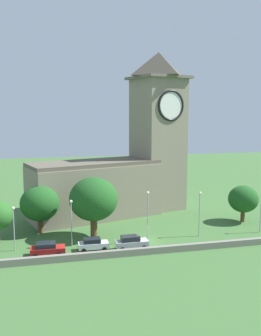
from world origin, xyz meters
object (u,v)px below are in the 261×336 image
Objects in this scene: streetlamp_west_mid at (71,215)px; car_red at (47,249)px; church at (127,159)px; tree_riverside_east at (93,199)px; tree_churchyard at (40,204)px; car_white at (93,244)px; streetlamp_west_end at (14,221)px; car_silver at (131,242)px; streetlamp_east_mid at (200,207)px; streetlamp_east_end at (261,206)px; streetlamp_central at (148,209)px; tree_by_tower at (243,199)px.

car_red is at bearing -142.47° from streetlamp_west_mid.
church is 21.52m from streetlamp_west_mid.
tree_riverside_east is 1.23× the size of tree_churchyard.
streetlamp_west_end is (-10.52, 2.26, 3.36)m from car_white.
tree_churchyard is at bearing 139.55° from car_silver.
streetlamp_west_end is at bearing 179.84° from streetlamp_east_mid.
streetlamp_east_end is at bearing -13.04° from tree_churchyard.
car_red is 23.35m from streetlamp_east_mid.
streetlamp_west_end is 18.77m from streetlamp_central.
tree_churchyard is at bearing -149.64° from church.
tree_riverside_east reaches higher than streetlamp_central.
streetlamp_east_mid is 16.19m from tree_riverside_east.
streetlamp_east_mid is (8.51, 0.92, -0.37)m from streetlamp_central.
tree_riverside_east is at bearing 150.49° from streetlamp_central.
streetlamp_west_mid is (-2.72, 2.22, 3.67)m from car_white.
tree_churchyard is 1.18× the size of tree_by_tower.
tree_churchyard reaches higher than streetlamp_west_mid.
streetlamp_east_end is at bearing 3.61° from car_white.
car_silver reaches higher than car_red.
car_red is 10.76m from tree_churchyard.
tree_by_tower reaches higher than car_red.
car_white is 0.55× the size of tree_churchyard.
tree_riverside_east is at bearing 80.62° from car_white.
streetlamp_east_mid is at bearing -0.11° from streetlamp_west_mid.
car_silver is 16.57m from tree_churchyard.
car_red is at bearing -31.84° from streetlamp_west_end.
streetlamp_central is (10.92, -0.96, 0.52)m from streetlamp_west_mid.
streetlamp_west_end is (-19.82, -16.86, -6.06)m from church.
streetlamp_west_mid reaches higher than tree_by_tower.
streetlamp_west_mid is at bearing -59.62° from tree_churchyard.
car_white is (6.18, 0.43, -0.01)m from car_red.
church is 4.15× the size of streetlamp_central.
tree_riverside_east reaches higher than car_silver.
tree_churchyard is at bearing 94.83° from car_red.
car_white is 27.19m from streetlamp_east_end.
streetlamp_central reaches higher than streetlamp_west_end.
car_white is at bearing 4.01° from car_red.
streetlamp_west_mid is (3.46, 2.66, 3.66)m from car_red.
streetlamp_west_mid is 8.51m from tree_churchyard.
tree_by_tower is (26.47, 2.41, -1.90)m from tree_riverside_east.
streetlamp_central is at bearing 8.78° from car_white.
streetlamp_central is 17.34m from tree_churchyard.
streetlamp_central is 20.28m from tree_by_tower.
church is at bearing 113.64° from streetlamp_east_mid.
tree_riverside_east reaches higher than streetlamp_west_end.
streetlamp_east_end is (10.22, -0.49, -0.45)m from streetlamp_east_mid.
tree_riverside_east is at bearing -121.49° from church.
tree_churchyard reaches higher than streetlamp_east_end.
car_white is 0.92× the size of car_silver.
streetlamp_west_mid is at bearing -138.63° from tree_riverside_east.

